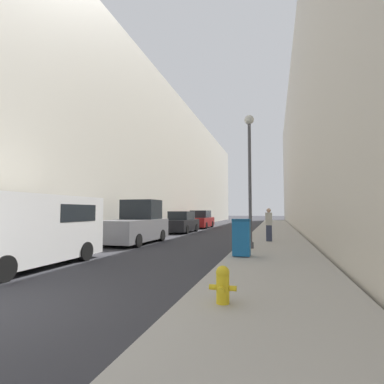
{
  "coord_description": "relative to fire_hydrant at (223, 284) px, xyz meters",
  "views": [
    {
      "loc": [
        5.03,
        -3.48,
        1.7
      ],
      "look_at": [
        -0.84,
        17.72,
        3.09
      ],
      "focal_mm": 28.0,
      "sensor_mm": 36.0,
      "label": 1
    }
  ],
  "objects": [
    {
      "name": "pedestrian_on_sidewalk",
      "position": [
        0.55,
        10.76,
        0.51
      ],
      "size": [
        0.34,
        0.22,
        1.67
      ],
      "color": "#2D3347",
      "rests_on": "sidewalk_right"
    },
    {
      "name": "parked_sedan_far",
      "position": [
        -6.3,
        24.11,
        0.31
      ],
      "size": [
        1.92,
        4.75,
        1.74
      ],
      "color": "maroon",
      "rests_on": "ground"
    },
    {
      "name": "fire_hydrant",
      "position": [
        0.0,
        0.0,
        0.0
      ],
      "size": [
        0.46,
        0.34,
        0.62
      ],
      "color": "yellow",
      "rests_on": "sidewalk_right"
    },
    {
      "name": "building_left_glass",
      "position": [
        -14.08,
        24.45,
        6.06
      ],
      "size": [
        12.0,
        60.0,
        13.08
      ],
      "color": "beige",
      "rests_on": "ground"
    },
    {
      "name": "building_right_stone",
      "position": [
        8.57,
        24.45,
        7.56
      ],
      "size": [
        12.0,
        60.0,
        16.09
      ],
      "color": "beige",
      "rests_on": "ground"
    },
    {
      "name": "parked_sedan_near",
      "position": [
        -6.23,
        17.5,
        0.28
      ],
      "size": [
        1.83,
        4.48,
        1.66
      ],
      "color": "black",
      "rests_on": "ground"
    },
    {
      "name": "sidewalk_right",
      "position": [
        0.86,
        16.45,
        -0.4
      ],
      "size": [
        3.23,
        60.0,
        0.16
      ],
      "color": "#ADA89E",
      "rests_on": "ground"
    },
    {
      "name": "white_van",
      "position": [
        -6.25,
        2.43,
        0.72
      ],
      "size": [
        1.9,
        5.16,
        2.18
      ],
      "color": "white",
      "rests_on": "ground"
    },
    {
      "name": "trash_bin",
      "position": [
        -0.25,
        5.29,
        0.32
      ],
      "size": [
        0.59,
        0.57,
        1.27
      ],
      "color": "#19609E",
      "rests_on": "sidewalk_right"
    },
    {
      "name": "pickup_truck",
      "position": [
        -6.25,
        9.49,
        0.45
      ],
      "size": [
        2.1,
        4.95,
        2.3
      ],
      "color": "slate",
      "rests_on": "ground"
    },
    {
      "name": "lamppost",
      "position": [
        -0.13,
        7.64,
        3.11
      ],
      "size": [
        0.4,
        0.4,
        5.61
      ],
      "color": "#4C4C51",
      "rests_on": "sidewalk_right"
    }
  ]
}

